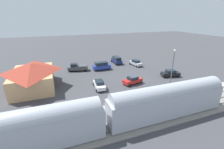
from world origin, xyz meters
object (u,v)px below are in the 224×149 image
(sedan_white, at_px, (99,84))
(station_building, at_px, (33,75))
(pedestrian_on_platform, at_px, (134,101))
(suv_blue, at_px, (102,66))
(suv_navy, at_px, (117,60))
(pickup_charcoal, at_px, (78,67))
(sedan_silver, at_px, (136,63))
(sedan_red, at_px, (133,80))
(light_pole_near_platform, at_px, (173,66))
(sedan_black, at_px, (170,73))
(pedestrian_waiting_far, at_px, (170,91))

(sedan_white, bearing_deg, station_building, 68.58)
(pedestrian_on_platform, height_order, suv_blue, suv_blue)
(suv_navy, bearing_deg, pickup_charcoal, 102.94)
(pedestrian_on_platform, xyz_separation_m, sedan_silver, (20.82, -11.62, -0.40))
(station_building, xyz_separation_m, pedestrian_on_platform, (-14.19, -16.19, -1.53))
(suv_navy, bearing_deg, sedan_red, 170.62)
(sedan_red, bearing_deg, suv_blue, 17.13)
(pedestrian_on_platform, bearing_deg, suv_navy, -15.54)
(pedestrian_on_platform, relative_size, pickup_charcoal, 0.30)
(suv_blue, bearing_deg, pickup_charcoal, 78.20)
(light_pole_near_platform, bearing_deg, sedan_red, 42.73)
(sedan_black, bearing_deg, sedan_white, 90.88)
(station_building, distance_m, pedestrian_waiting_far, 27.52)
(station_building, distance_m, pickup_charcoal, 13.08)
(pickup_charcoal, distance_m, light_pole_near_platform, 25.00)
(sedan_silver, relative_size, sedan_black, 0.99)
(sedan_red, height_order, light_pole_near_platform, light_pole_near_platform)
(suv_blue, relative_size, sedan_red, 1.04)
(pedestrian_on_platform, bearing_deg, pickup_charcoal, 14.98)
(sedan_silver, bearing_deg, suv_blue, 90.52)
(suv_blue, bearing_deg, light_pole_near_platform, -152.95)
(pickup_charcoal, bearing_deg, station_building, 127.48)
(sedan_silver, height_order, sedan_red, same)
(pedestrian_waiting_far, xyz_separation_m, light_pole_near_platform, (2.13, -1.83, 4.02))
(sedan_red, bearing_deg, suv_navy, -9.38)
(station_building, relative_size, pedestrian_on_platform, 7.12)
(station_building, xyz_separation_m, sedan_silver, (6.62, -27.81, -1.93))
(light_pole_near_platform, bearing_deg, pedestrian_waiting_far, 139.44)
(pedestrian_waiting_far, height_order, sedan_white, pedestrian_waiting_far)
(suv_blue, xyz_separation_m, light_pole_near_platform, (-17.72, -9.05, 4.15))
(sedan_white, relative_size, suv_navy, 0.94)
(sedan_silver, xyz_separation_m, pickup_charcoal, (1.26, 17.53, 0.15))
(sedan_black, bearing_deg, suv_navy, 27.99)
(station_building, bearing_deg, sedan_black, -98.58)
(station_building, xyz_separation_m, light_pole_near_platform, (-11.20, -25.86, 2.49))
(pedestrian_waiting_far, height_order, light_pole_near_platform, light_pole_near_platform)
(pedestrian_on_platform, height_order, sedan_white, pedestrian_on_platform)
(light_pole_near_platform, bearing_deg, pedestrian_on_platform, 107.20)
(pickup_charcoal, bearing_deg, pedestrian_on_platform, -165.02)
(pedestrian_on_platform, bearing_deg, sedan_red, -25.91)
(sedan_silver, bearing_deg, sedan_black, -162.31)
(pedestrian_waiting_far, bearing_deg, station_building, 60.97)
(station_building, relative_size, pickup_charcoal, 2.13)
(suv_blue, bearing_deg, sedan_black, -127.60)
(sedan_white, bearing_deg, light_pole_near_platform, -115.33)
(pedestrian_waiting_far, distance_m, suv_navy, 24.19)
(station_building, distance_m, suv_navy, 25.62)
(sedan_silver, bearing_deg, light_pole_near_platform, 173.74)
(suv_blue, distance_m, pickup_charcoal, 6.67)
(suv_blue, bearing_deg, pedestrian_on_platform, 178.29)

